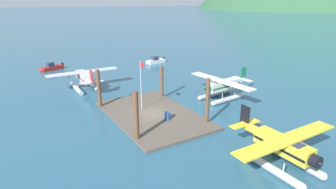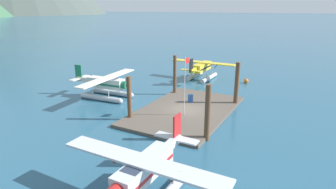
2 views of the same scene
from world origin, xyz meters
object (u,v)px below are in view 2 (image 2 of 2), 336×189
Objects in this scene: flagpole at (185,79)px; fuel_drum at (190,98)px; seaplane_silver_port_aft at (144,174)px; seaplane_yellow_stbd_fwd at (202,69)px; seaplane_cream_bow_centre at (106,86)px; mooring_buoy at (246,81)px.

flagpole is 6.80× the size of fuel_drum.
fuel_drum is 0.08× the size of seaplane_silver_port_aft.
seaplane_silver_port_aft is (-28.69, -7.91, 0.00)m from seaplane_yellow_stbd_fwd.
fuel_drum is (3.98, 1.13, -3.29)m from flagpole.
flagpole is at bearing -96.45° from seaplane_cream_bow_centre.
seaplane_silver_port_aft is at bearing -164.58° from seaplane_yellow_stbd_fwd.
seaplane_silver_port_aft is (-29.38, -1.12, 1.23)m from mooring_buoy.
seaplane_cream_bow_centre reaches higher than mooring_buoy.
flagpole is 0.57× the size of seaplane_cream_bow_centre.
flagpole reaches higher than seaplane_silver_port_aft.
mooring_buoy is 0.07× the size of seaplane_cream_bow_centre.
flagpole is 13.38m from seaplane_silver_port_aft.
seaplane_yellow_stbd_fwd is 0.99× the size of seaplane_cream_bow_centre.
flagpole reaches higher than mooring_buoy.
fuel_drum is 0.08× the size of seaplane_cream_bow_centre.
seaplane_silver_port_aft is (-12.71, -3.38, -2.45)m from flagpole.
seaplane_yellow_stbd_fwd is 1.00× the size of seaplane_silver_port_aft.
flagpole reaches higher than fuel_drum.
fuel_drum is 17.30m from seaplane_silver_port_aft.
seaplane_yellow_stbd_fwd is at bearing 95.77° from mooring_buoy.
mooring_buoy is 29.43m from seaplane_silver_port_aft.
mooring_buoy is 6.94m from seaplane_yellow_stbd_fwd.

